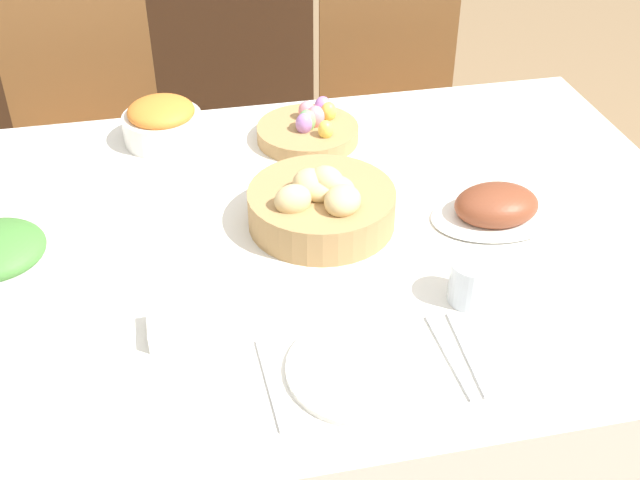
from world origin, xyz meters
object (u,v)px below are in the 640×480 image
(chair_far_left, at_px, (86,141))
(sideboard, at_px, (144,26))
(ham_platter, at_px, (496,208))
(carrot_bowl, at_px, (162,122))
(dinner_plate, at_px, (361,368))
(knife, at_px, (449,356))
(butter_dish, at_px, (187,325))
(drinking_cup, at_px, (472,281))
(egg_basket, at_px, (309,130))
(fork, at_px, (270,384))
(bread_basket, at_px, (322,204))
(chair_far_right, at_px, (392,112))
(spoon, at_px, (467,353))

(chair_far_left, bearing_deg, sideboard, 80.84)
(ham_platter, relative_size, carrot_bowl, 1.44)
(sideboard, relative_size, dinner_plate, 5.45)
(sideboard, xyz_separation_m, knife, (0.43, -2.27, 0.28))
(dinner_plate, height_order, butter_dish, butter_dish)
(dinner_plate, relative_size, drinking_cup, 2.93)
(egg_basket, distance_m, fork, 0.77)
(egg_basket, bearing_deg, fork, -105.78)
(egg_basket, bearing_deg, bread_basket, -97.39)
(dinner_plate, distance_m, drinking_cup, 0.26)
(fork, xyz_separation_m, knife, (0.28, 0.00, 0.00))
(bread_basket, distance_m, ham_platter, 0.34)
(sideboard, relative_size, drinking_cup, 15.98)
(fork, xyz_separation_m, drinking_cup, (0.37, 0.13, 0.04))
(chair_far_right, distance_m, bread_basket, 0.99)
(egg_basket, height_order, butter_dish, egg_basket)
(chair_far_left, bearing_deg, bread_basket, -58.58)
(bread_basket, bearing_deg, drinking_cup, -53.40)
(chair_far_left, distance_m, bread_basket, 1.03)
(knife, bearing_deg, dinner_plate, 177.81)
(egg_basket, relative_size, ham_platter, 0.90)
(fork, relative_size, spoon, 1.00)
(bread_basket, distance_m, knife, 0.42)
(sideboard, distance_m, drinking_cup, 2.23)
(knife, bearing_deg, drinking_cup, 54.96)
(fork, distance_m, butter_dish, 0.18)
(fork, height_order, spoon, same)
(egg_basket, distance_m, butter_dish, 0.67)
(drinking_cup, bearing_deg, bread_basket, 126.60)
(bread_basket, height_order, drinking_cup, bread_basket)
(chair_far_left, bearing_deg, ham_platter, -46.15)
(chair_far_right, xyz_separation_m, butter_dish, (-0.68, -1.11, 0.24))
(carrot_bowl, bearing_deg, ham_platter, -36.22)
(bread_basket, relative_size, butter_dish, 2.27)
(knife, height_order, butter_dish, butter_dish)
(carrot_bowl, xyz_separation_m, drinking_cup, (0.48, -0.67, -0.01))
(sideboard, bearing_deg, drinking_cup, -76.48)
(chair_far_right, xyz_separation_m, fork, (-0.57, -1.26, 0.23))
(chair_far_left, bearing_deg, spoon, -61.48)
(spoon, bearing_deg, egg_basket, 100.32)
(egg_basket, height_order, drinking_cup, egg_basket)
(egg_basket, bearing_deg, knife, -84.18)
(ham_platter, relative_size, fork, 1.32)
(bread_basket, bearing_deg, ham_platter, -8.22)
(knife, bearing_deg, chair_far_left, 114.04)
(bread_basket, distance_m, butter_dish, 0.38)
(chair_far_left, xyz_separation_m, carrot_bowl, (0.22, -0.46, 0.27))
(drinking_cup, bearing_deg, butter_dish, 178.20)
(chair_far_left, height_order, carrot_bowl, chair_far_left)
(dinner_plate, height_order, knife, dinner_plate)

